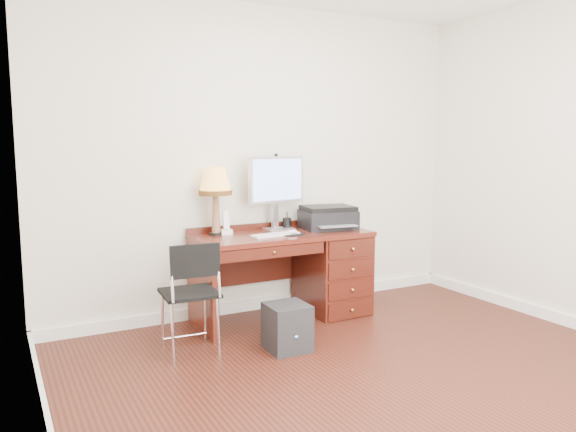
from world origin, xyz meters
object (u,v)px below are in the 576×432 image
printer (328,217)px  phone (226,227)px  chair (192,286)px  equipment_box (287,327)px  desk (314,267)px  monitor (277,184)px  leg_lamp (215,185)px

printer → phone: size_ratio=2.56×
chair → equipment_box: size_ratio=2.40×
desk → printer: bearing=7.5°
printer → desk: bearing=-163.9°
phone → equipment_box: bearing=-72.2°
chair → monitor: bearing=35.5°
printer → chair: bearing=-153.7°
desk → monitor: bearing=147.0°
monitor → desk: bearing=-41.6°
chair → equipment_box: bearing=-17.8°
chair → printer: bearing=21.4°
printer → chair: (-1.42, -0.45, -0.35)m
desk → printer: size_ratio=2.97×
phone → equipment_box: size_ratio=0.57×
desk → equipment_box: desk is taller
printer → phone: 0.93m
chair → desk: bearing=22.6°
monitor → leg_lamp: 0.58m
leg_lamp → equipment_box: bearing=-75.4°
desk → monitor: 0.81m
printer → equipment_box: 1.25m
monitor → chair: (-0.99, -0.62, -0.66)m
phone → equipment_box: (0.14, -0.84, -0.64)m
printer → phone: (-0.92, 0.13, -0.04)m
monitor → equipment_box: bearing=-121.1°
monitor → leg_lamp: (-0.58, -0.02, 0.01)m
desk → phone: bearing=168.9°
monitor → leg_lamp: size_ratio=1.14×
desk → chair: (-1.27, -0.43, 0.09)m
leg_lamp → phone: size_ratio=2.86×
printer → phone: bearing=-179.5°
phone → monitor: bearing=11.9°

